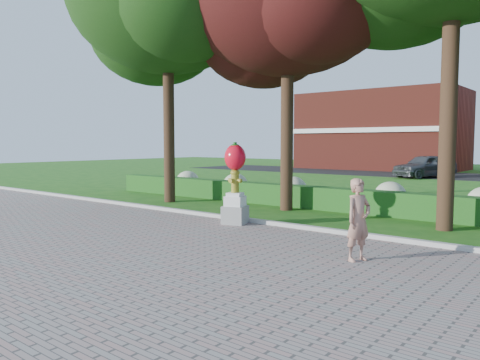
% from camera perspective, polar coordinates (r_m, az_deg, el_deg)
% --- Properties ---
extents(ground, '(100.00, 100.00, 0.00)m').
position_cam_1_polar(ground, '(10.89, -3.03, -8.12)').
color(ground, '#1C5715').
rests_on(ground, ground).
extents(walkway, '(40.00, 14.00, 0.04)m').
position_cam_1_polar(walkway, '(8.45, -21.96, -12.04)').
color(walkway, gray).
rests_on(walkway, ground).
extents(curb, '(40.00, 0.18, 0.15)m').
position_cam_1_polar(curb, '(13.21, 5.76, -5.56)').
color(curb, '#ADADA5').
rests_on(curb, ground).
extents(lawn_hedge, '(24.00, 0.70, 0.80)m').
position_cam_1_polar(lawn_hedge, '(16.62, 13.36, -2.45)').
color(lawn_hedge, '#144716').
rests_on(lawn_hedge, ground).
extents(hydrangea_row, '(20.10, 1.10, 0.99)m').
position_cam_1_polar(hydrangea_row, '(17.28, 16.52, -1.75)').
color(hydrangea_row, '#9EAA82').
rests_on(hydrangea_row, ground).
extents(building_left, '(14.00, 8.00, 7.00)m').
position_cam_1_polar(building_left, '(45.26, 16.87, 5.74)').
color(building_left, maroon).
rests_on(building_left, ground).
extents(tree_far_left, '(9.00, 7.68, 11.66)m').
position_cam_1_polar(tree_far_left, '(20.05, -8.86, 20.64)').
color(tree_far_left, black).
rests_on(tree_far_left, ground).
extents(tree_mid_left, '(8.25, 7.04, 10.69)m').
position_cam_1_polar(tree_mid_left, '(17.44, 5.73, 20.88)').
color(tree_mid_left, black).
rests_on(tree_mid_left, ground).
extents(hydrant_sculpture, '(0.81, 0.81, 2.37)m').
position_cam_1_polar(hydrant_sculpture, '(13.52, -0.61, -0.09)').
color(hydrant_sculpture, gray).
rests_on(hydrant_sculpture, walkway).
extents(woman, '(0.57, 0.70, 1.65)m').
position_cam_1_polar(woman, '(9.59, 14.24, -4.72)').
color(woman, '#AC7762').
rests_on(woman, walkway).
extents(parked_car, '(3.69, 5.06, 1.60)m').
position_cam_1_polar(parked_car, '(34.49, 21.61, 1.61)').
color(parked_car, '#3E4245').
rests_on(parked_car, street).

